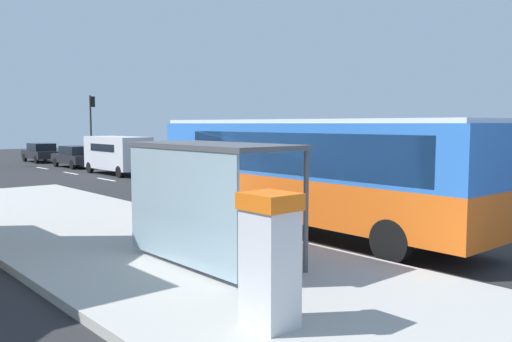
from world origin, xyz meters
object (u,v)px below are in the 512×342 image
(bus, at_px, (306,168))
(bus_shelter, at_px, (200,172))
(recycling_bin_red, at_px, (227,217))
(recycling_bin_blue, at_px, (197,210))
(sedan_far, at_px, (76,156))
(traffic_light_near_side, at_px, (92,118))
(white_van, at_px, (118,152))
(ticket_machine, at_px, (270,259))
(recycling_bin_green, at_px, (245,220))
(recycling_bin_yellow, at_px, (212,213))
(sedan_near, at_px, (41,152))

(bus, distance_m, bus_shelter, 4.94)
(recycling_bin_red, height_order, recycling_bin_blue, same)
(sedan_far, height_order, bus_shelter, bus_shelter)
(bus, relative_size, traffic_light_near_side, 2.07)
(white_van, distance_m, traffic_light_near_side, 11.69)
(ticket_machine, xyz_separation_m, recycling_bin_green, (3.47, 4.73, -0.52))
(ticket_machine, distance_m, bus_shelter, 3.83)
(ticket_machine, bearing_deg, traffic_light_near_side, 69.66)
(recycling_bin_green, bearing_deg, recycling_bin_yellow, 90.00)
(recycling_bin_blue, bearing_deg, recycling_bin_green, -90.00)
(sedan_near, xyz_separation_m, ticket_machine, (-9.97, -38.11, 0.38))
(white_van, xyz_separation_m, recycling_bin_blue, (-6.40, -17.68, -0.69))
(sedan_far, bearing_deg, bus_shelter, -107.47)
(bus, height_order, recycling_bin_blue, bus)
(recycling_bin_red, bearing_deg, recycling_bin_blue, 90.00)
(bus_shelter, bearing_deg, recycling_bin_blue, 56.40)
(sedan_far, distance_m, recycling_bin_green, 27.25)
(recycling_bin_red, height_order, bus_shelter, bus_shelter)
(recycling_bin_green, relative_size, bus_shelter, 0.24)
(white_van, bearing_deg, bus_shelter, -112.29)
(recycling_bin_red, relative_size, recycling_bin_blue, 1.00)
(ticket_machine, distance_m, traffic_light_near_side, 37.94)
(recycling_bin_blue, bearing_deg, bus_shelter, -123.60)
(recycling_bin_blue, bearing_deg, sedan_near, 78.27)
(recycling_bin_blue, bearing_deg, recycling_bin_red, -90.00)
(white_van, bearing_deg, recycling_bin_yellow, -109.20)
(traffic_light_near_side, bearing_deg, ticket_machine, -110.34)
(bus, xyz_separation_m, sedan_near, (4.01, 33.13, -1.05))
(ticket_machine, height_order, recycling_bin_blue, ticket_machine)
(bus, height_order, bus_shelter, bus)
(ticket_machine, bearing_deg, sedan_far, 72.28)
(recycling_bin_yellow, height_order, recycling_bin_blue, same)
(sedan_near, bearing_deg, bus_shelter, -104.13)
(bus, bearing_deg, recycling_bin_green, -174.23)
(recycling_bin_red, xyz_separation_m, recycling_bin_blue, (0.00, 1.40, 0.00))
(sedan_near, xyz_separation_m, sedan_far, (0.00, -6.92, 0.00))
(sedan_far, relative_size, ticket_machine, 2.27)
(recycling_bin_red, xyz_separation_m, traffic_light_near_side, (9.70, 30.08, 2.87))
(recycling_bin_red, height_order, traffic_light_near_side, traffic_light_near_side)
(sedan_far, distance_m, traffic_light_near_side, 6.03)
(sedan_far, xyz_separation_m, recycling_bin_green, (-6.50, -26.46, -0.14))
(ticket_machine, distance_m, recycling_bin_yellow, 7.06)
(ticket_machine, relative_size, recycling_bin_blue, 2.04)
(ticket_machine, relative_size, bus_shelter, 0.48)
(ticket_machine, xyz_separation_m, recycling_bin_red, (3.47, 5.43, -0.52))
(sedan_near, bearing_deg, recycling_bin_blue, -101.73)
(bus, distance_m, recycling_bin_green, 2.77)
(bus, distance_m, sedan_far, 26.54)
(white_van, height_order, recycling_bin_red, white_van)
(bus_shelter, bearing_deg, bus, 17.49)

